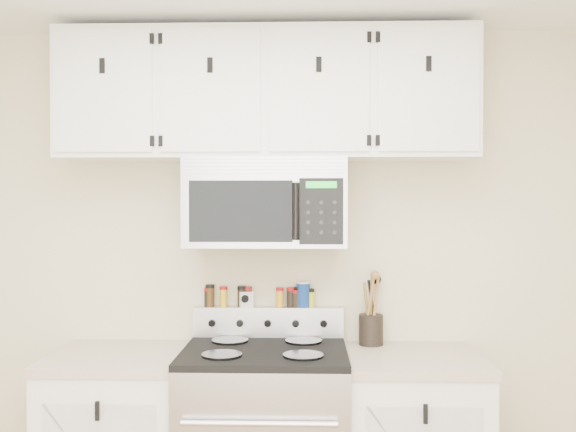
# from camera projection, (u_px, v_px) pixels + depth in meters

# --- Properties ---
(back_wall) EXTENTS (3.50, 0.01, 2.50)m
(back_wall) POSITION_uv_depth(u_px,v_px,m) (269.00, 277.00, 3.29)
(back_wall) COLOR beige
(back_wall) RESTS_ON floor
(microwave) EXTENTS (0.76, 0.44, 0.42)m
(microwave) POSITION_uv_depth(u_px,v_px,m) (266.00, 203.00, 3.09)
(microwave) COLOR #9E9EA3
(microwave) RESTS_ON back_wall
(upper_cabinets) EXTENTS (2.00, 0.35, 0.62)m
(upper_cabinets) POSITION_uv_depth(u_px,v_px,m) (267.00, 96.00, 3.11)
(upper_cabinets) COLOR white
(upper_cabinets) RESTS_ON back_wall
(utensil_crock) EXTENTS (0.12, 0.12, 0.35)m
(utensil_crock) POSITION_uv_depth(u_px,v_px,m) (371.00, 327.00, 3.20)
(utensil_crock) COLOR black
(utensil_crock) RESTS_ON base_cabinet_right
(kitchen_timer) EXTENTS (0.08, 0.08, 0.08)m
(kitchen_timer) POSITION_uv_depth(u_px,v_px,m) (245.00, 299.00, 3.26)
(kitchen_timer) COLOR white
(kitchen_timer) RESTS_ON range
(salt_canister) EXTENTS (0.07, 0.07, 0.13)m
(salt_canister) POSITION_uv_depth(u_px,v_px,m) (303.00, 294.00, 3.25)
(salt_canister) COLOR navy
(salt_canister) RESTS_ON range
(spice_jar_0) EXTENTS (0.04, 0.04, 0.09)m
(spice_jar_0) POSITION_uv_depth(u_px,v_px,m) (208.00, 297.00, 3.27)
(spice_jar_0) COLOR black
(spice_jar_0) RESTS_ON range
(spice_jar_1) EXTENTS (0.05, 0.05, 0.11)m
(spice_jar_1) POSITION_uv_depth(u_px,v_px,m) (210.00, 295.00, 3.27)
(spice_jar_1) COLOR #432A10
(spice_jar_1) RESTS_ON range
(spice_jar_2) EXTENTS (0.04, 0.04, 0.10)m
(spice_jar_2) POSITION_uv_depth(u_px,v_px,m) (224.00, 296.00, 3.26)
(spice_jar_2) COLOR gold
(spice_jar_2) RESTS_ON range
(spice_jar_3) EXTENTS (0.04, 0.04, 0.11)m
(spice_jar_3) POSITION_uv_depth(u_px,v_px,m) (242.00, 296.00, 3.26)
(spice_jar_3) COLOR black
(spice_jar_3) RESTS_ON range
(spice_jar_4) EXTENTS (0.04, 0.04, 0.10)m
(spice_jar_4) POSITION_uv_depth(u_px,v_px,m) (248.00, 297.00, 3.26)
(spice_jar_4) COLOR #3A220D
(spice_jar_4) RESTS_ON range
(spice_jar_5) EXTENTS (0.04, 0.04, 0.10)m
(spice_jar_5) POSITION_uv_depth(u_px,v_px,m) (280.00, 297.00, 3.26)
(spice_jar_5) COLOR gold
(spice_jar_5) RESTS_ON range
(spice_jar_6) EXTENTS (0.04, 0.04, 0.10)m
(spice_jar_6) POSITION_uv_depth(u_px,v_px,m) (291.00, 297.00, 3.25)
(spice_jar_6) COLOR black
(spice_jar_6) RESTS_ON range
(spice_jar_7) EXTENTS (0.04, 0.04, 0.09)m
(spice_jar_7) POSITION_uv_depth(u_px,v_px,m) (295.00, 298.00, 3.25)
(spice_jar_7) COLOR black
(spice_jar_7) RESTS_ON range
(spice_jar_8) EXTENTS (0.05, 0.05, 0.10)m
(spice_jar_8) POSITION_uv_depth(u_px,v_px,m) (299.00, 297.00, 3.25)
(spice_jar_8) COLOR #3C210E
(spice_jar_8) RESTS_ON range
(spice_jar_9) EXTENTS (0.04, 0.04, 0.09)m
(spice_jar_9) POSITION_uv_depth(u_px,v_px,m) (311.00, 298.00, 3.25)
(spice_jar_9) COLOR yellow
(spice_jar_9) RESTS_ON range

